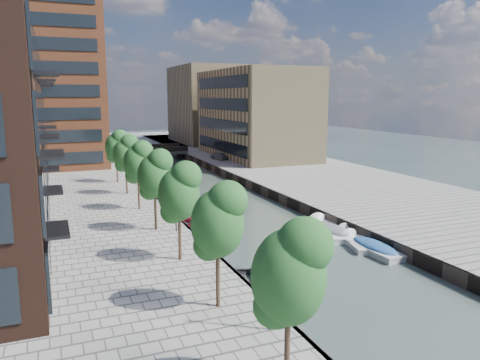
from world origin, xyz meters
TOP-DOWN VIEW (x-y plane):
  - water at (0.00, 40.00)m, footprint 300.00×300.00m
  - quay_right at (16.00, 40.00)m, footprint 20.00×140.00m
  - quay_wall_left at (-6.10, 40.00)m, footprint 0.25×140.00m
  - quay_wall_right at (6.10, 40.00)m, footprint 0.25×140.00m
  - far_closure at (0.00, 100.00)m, footprint 80.00×40.00m
  - tower at (-17.00, 65.00)m, footprint 18.00×18.00m
  - tan_block_near at (16.00, 62.00)m, footprint 12.00×25.00m
  - tan_block_far at (16.00, 88.00)m, footprint 12.00×20.00m
  - bridge at (0.00, 72.00)m, footprint 13.00×6.00m
  - tree_0 at (-8.50, 4.00)m, footprint 2.50×2.50m
  - tree_1 at (-8.50, 11.00)m, footprint 2.50×2.50m
  - tree_2 at (-8.50, 18.00)m, footprint 2.50×2.50m
  - tree_3 at (-8.50, 25.00)m, footprint 2.50×2.50m
  - tree_4 at (-8.50, 32.00)m, footprint 2.50×2.50m
  - tree_5 at (-8.50, 39.00)m, footprint 2.50×2.50m
  - tree_6 at (-8.50, 46.00)m, footprint 2.50×2.50m
  - lamp_0 at (-7.20, 8.00)m, footprint 0.24×0.24m
  - lamp_1 at (-7.20, 24.00)m, footprint 0.24×0.24m
  - lamp_2 at (-7.20, 40.00)m, footprint 0.24×0.24m
  - sloop_1 at (-5.38, 15.62)m, footprint 5.09×3.91m
  - sloop_2 at (-4.16, 29.13)m, footprint 5.83×5.09m
  - sloop_3 at (-4.80, 33.40)m, footprint 5.24×4.39m
  - sloop_4 at (-4.68, 43.10)m, footprint 5.71×4.57m
  - motorboat_2 at (5.35, 19.35)m, footprint 2.99×5.41m
  - motorboat_3 at (5.25, 17.37)m, footprint 2.14×5.52m
  - motorboat_4 at (4.79, 22.17)m, footprint 3.18×6.04m
  - car at (8.98, 59.88)m, footprint 2.29×3.65m

SIDE VIEW (x-z plane):
  - water at x=0.00m, z-range 0.00..0.00m
  - sloop_1 at x=-5.38m, z-range -0.49..0.49m
  - sloop_2 at x=-4.16m, z-range -0.50..0.50m
  - sloop_3 at x=-4.80m, z-range -0.46..0.46m
  - sloop_4 at x=-4.68m, z-range -0.53..0.53m
  - motorboat_2 at x=5.35m, z-range -0.75..0.96m
  - motorboat_3 at x=5.25m, z-range -0.69..1.13m
  - motorboat_4 at x=4.79m, z-range -0.72..1.19m
  - quay_right at x=16.00m, z-range 0.00..1.00m
  - quay_wall_left at x=-6.10m, z-range 0.00..1.00m
  - quay_wall_right at x=6.10m, z-range 0.00..1.00m
  - far_closure at x=0.00m, z-range 0.00..1.00m
  - bridge at x=0.00m, z-range 0.74..2.04m
  - car at x=8.98m, z-range 1.00..2.16m
  - lamp_0 at x=-7.20m, z-range 1.45..5.57m
  - lamp_1 at x=-7.20m, z-range 1.45..5.57m
  - lamp_2 at x=-7.20m, z-range 1.45..5.57m
  - tree_0 at x=-8.50m, z-range 2.33..8.28m
  - tree_1 at x=-8.50m, z-range 2.33..8.28m
  - tree_2 at x=-8.50m, z-range 2.33..8.28m
  - tree_3 at x=-8.50m, z-range 2.33..8.28m
  - tree_4 at x=-8.50m, z-range 2.33..8.28m
  - tree_5 at x=-8.50m, z-range 2.33..8.28m
  - tree_6 at x=-8.50m, z-range 2.33..8.28m
  - tan_block_near at x=16.00m, z-range 1.00..15.00m
  - tan_block_far at x=16.00m, z-range 1.00..17.00m
  - tower at x=-17.00m, z-range 1.00..31.00m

